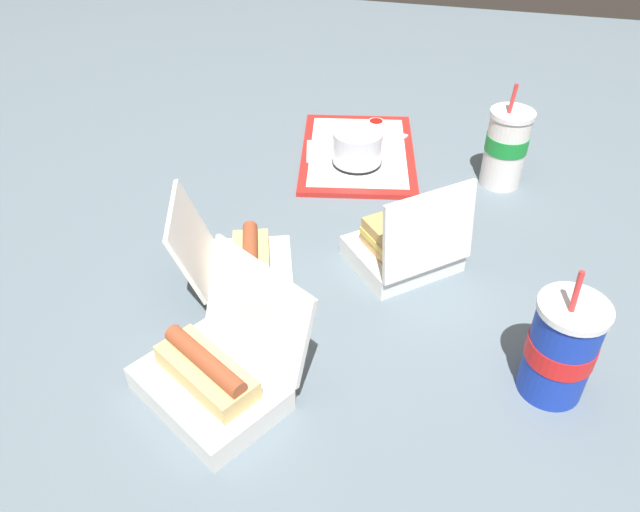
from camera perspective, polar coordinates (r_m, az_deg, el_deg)
The scene contains 11 objects.
ground_plane at distance 1.15m, azimuth 0.74°, elevation -0.72°, with size 3.20×3.20×0.00m, color slate.
food_tray at distance 1.48m, azimuth 3.47°, elevation 9.38°, with size 0.41×0.32×0.01m.
cake_container at distance 1.41m, azimuth 3.43°, elevation 9.78°, with size 0.11×0.11×0.08m.
ketchup_cup at distance 1.56m, azimuth 5.18°, elevation 11.83°, with size 0.04×0.04×0.02m.
napkin_stack at distance 1.47m, azimuth 0.77°, elevation 9.56°, with size 0.10×0.10×0.00m, color white.
plastic_fork at distance 1.51m, azimuth 6.88°, elevation 10.12°, with size 0.11×0.01×0.01m, color white.
clamshell_hotdog_back at distance 0.92m, azimuth -9.61°, elevation -10.59°, with size 0.27×0.27×0.18m.
clamshell_sandwich_center at distance 1.13m, azimuth 7.78°, elevation 1.01°, with size 0.23×0.24×0.19m.
clamshell_hotdog_front at distance 1.08m, azimuth -6.91°, elevation -1.05°, with size 0.23×0.24×0.17m.
soda_cup_corner at distance 1.39m, azimuth 16.64°, elevation 9.52°, with size 0.09×0.09×0.23m.
soda_cup_back at distance 0.94m, azimuth 21.17°, elevation -7.88°, with size 0.10×0.10×0.22m.
Camera 1 is at (0.87, 0.19, 0.73)m, focal length 35.00 mm.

